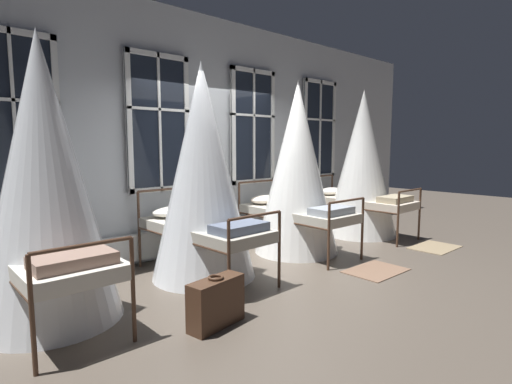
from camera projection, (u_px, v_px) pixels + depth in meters
ground at (255, 262)px, 5.67m from camera, size 20.81×20.81×0.00m
back_wall_with_windows at (207, 135)px, 6.27m from camera, size 11.04×0.10×3.56m
window_bank at (212, 177)px, 6.26m from camera, size 6.24×0.10×2.80m
cot_first at (45, 183)px, 3.67m from camera, size 1.27×1.89×2.66m
cot_second at (203, 175)px, 4.92m from camera, size 1.27×1.90×2.62m
cot_third at (297, 171)px, 6.09m from camera, size 1.27×1.90×2.57m
cot_fourth at (362, 165)px, 7.28m from camera, size 1.27×1.89×2.60m
rug_third at (376, 271)px, 5.27m from camera, size 0.81×0.58×0.01m
rug_fourth at (435, 247)px, 6.46m from camera, size 0.81×0.57×0.01m
suitcase_dark at (216, 302)px, 3.65m from camera, size 0.58×0.29×0.47m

